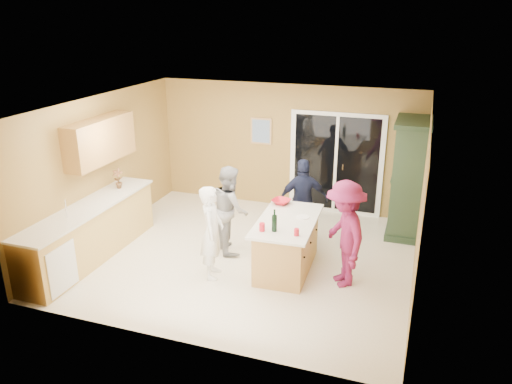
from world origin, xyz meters
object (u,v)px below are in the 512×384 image
(woman_magenta, at_px, (344,234))
(kitchen_island, at_px, (287,246))
(green_hutch, at_px, (408,179))
(woman_navy, at_px, (303,200))
(woman_white, at_px, (212,232))
(woman_grey, at_px, (230,209))

(woman_magenta, bearing_deg, kitchen_island, -128.82)
(green_hutch, bearing_deg, woman_navy, -151.27)
(woman_white, bearing_deg, woman_magenta, -92.39)
(woman_white, distance_m, woman_navy, 2.03)
(woman_navy, height_order, woman_magenta, woman_magenta)
(green_hutch, bearing_deg, kitchen_island, -129.07)
(woman_white, bearing_deg, kitchen_island, -74.82)
(woman_navy, bearing_deg, woman_white, 36.60)
(woman_grey, bearing_deg, woman_navy, -86.58)
(woman_grey, height_order, woman_navy, woman_navy)
(kitchen_island, distance_m, woman_magenta, 1.04)
(kitchen_island, bearing_deg, green_hutch, 48.52)
(woman_grey, distance_m, woman_magenta, 2.11)
(green_hutch, distance_m, woman_navy, 2.00)
(kitchen_island, distance_m, woman_white, 1.25)
(green_hutch, relative_size, woman_navy, 1.41)
(woman_white, xyz_separation_m, woman_navy, (1.01, 1.75, 0.02))
(green_hutch, height_order, woman_navy, green_hutch)
(kitchen_island, bearing_deg, woman_magenta, -12.54)
(green_hutch, relative_size, woman_grey, 1.41)
(kitchen_island, xyz_separation_m, woman_navy, (-0.02, 1.16, 0.36))
(kitchen_island, height_order, green_hutch, green_hutch)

